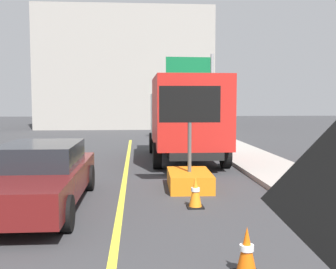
# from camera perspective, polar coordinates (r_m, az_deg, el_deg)

# --- Properties ---
(lane_center_stripe) EXTENTS (0.14, 36.00, 0.01)m
(lane_center_stripe) POSITION_cam_1_polar(r_m,az_deg,el_deg) (6.57, -7.51, -16.03)
(lane_center_stripe) COLOR yellow
(lane_center_stripe) RESTS_ON ground
(arrow_board_trailer) EXTENTS (1.60, 1.83, 2.70)m
(arrow_board_trailer) POSITION_cam_1_polar(r_m,az_deg,el_deg) (10.96, 2.97, -4.98)
(arrow_board_trailer) COLOR orange
(arrow_board_trailer) RESTS_ON ground
(box_truck) EXTENTS (2.65, 6.64, 3.16)m
(box_truck) POSITION_cam_1_polar(r_m,az_deg,el_deg) (15.87, 2.43, 2.61)
(box_truck) COLOR black
(box_truck) RESTS_ON ground
(pickup_car) EXTENTS (1.98, 5.18, 1.38)m
(pickup_car) POSITION_cam_1_polar(r_m,az_deg,el_deg) (9.46, -17.25, -5.41)
(pickup_car) COLOR #591414
(pickup_car) RESTS_ON ground
(highway_guide_sign) EXTENTS (2.79, 0.29, 5.00)m
(highway_guide_sign) POSITION_cam_1_polar(r_m,az_deg,el_deg) (24.22, 4.24, 7.32)
(highway_guide_sign) COLOR gray
(highway_guide_sign) RESTS_ON ground
(far_building_block) EXTENTS (14.20, 6.08, 9.75)m
(far_building_block) POSITION_cam_1_polar(r_m,az_deg,el_deg) (35.66, -5.87, 8.82)
(far_building_block) COLOR gray
(far_building_block) RESTS_ON ground
(traffic_cone_near_sign) EXTENTS (0.36, 0.36, 0.67)m
(traffic_cone_near_sign) POSITION_cam_1_polar(r_m,az_deg,el_deg) (5.81, 10.76, -15.54)
(traffic_cone_near_sign) COLOR black
(traffic_cone_near_sign) RESTS_ON ground
(traffic_cone_mid_lane) EXTENTS (0.36, 0.36, 0.70)m
(traffic_cone_mid_lane) POSITION_cam_1_polar(r_m,az_deg,el_deg) (9.08, 3.79, -7.89)
(traffic_cone_mid_lane) COLOR black
(traffic_cone_mid_lane) RESTS_ON ground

